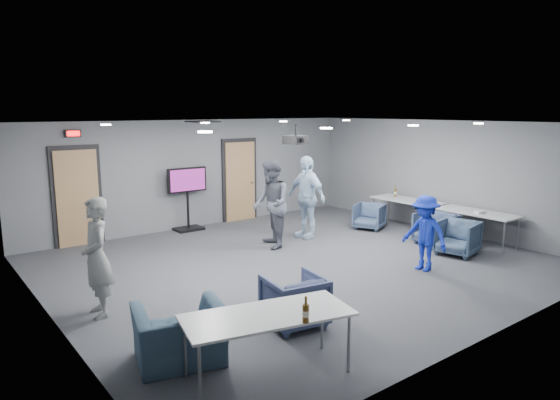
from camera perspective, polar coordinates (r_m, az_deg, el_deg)
floor at (r=9.83m, az=2.20°, el=-7.18°), size 9.00×9.00×0.00m
ceiling at (r=9.38m, az=2.31°, el=8.76°), size 9.00×9.00×0.00m
wall_back at (r=12.81m, az=-9.27°, el=2.99°), size 9.00×0.02×2.70m
wall_front at (r=6.98m, az=23.76°, el=-3.86°), size 9.00×0.02×2.70m
wall_left at (r=7.53m, az=-25.16°, el=-2.98°), size 0.02×8.00×2.70m
wall_right at (r=12.83m, az=17.93°, el=2.64°), size 0.02×8.00×2.70m
door_left at (r=11.71m, az=-22.15°, el=0.28°), size 1.06×0.17×2.24m
door_right at (r=13.41m, az=-4.62°, el=2.20°), size 1.06×0.17×2.24m
exit_sign at (r=11.54m, az=-22.59°, el=7.04°), size 0.32×0.08×0.16m
hvac_diffuser at (r=11.42m, az=-8.81°, el=8.85°), size 0.60×0.60×0.03m
downlights at (r=9.38m, az=2.31°, el=8.67°), size 6.18×3.78×0.02m
person_a at (r=7.64m, az=-20.22°, el=-6.18°), size 0.48×0.67×1.74m
person_b at (r=10.67m, az=-1.03°, el=-0.44°), size 1.04×1.15×1.92m
person_c at (r=11.56m, az=3.01°, el=0.36°), size 0.55×1.15×1.91m
person_d at (r=9.59m, az=16.21°, el=-3.66°), size 0.56×0.93×1.41m
chair_right_a at (r=12.66m, az=10.15°, el=-1.85°), size 0.92×0.91×0.64m
chair_right_b at (r=11.53m, az=17.39°, el=-3.17°), size 0.82×0.80×0.71m
chair_right_c at (r=10.89m, az=19.59°, el=-4.08°), size 0.93×0.91×0.71m
chair_front_a at (r=7.03m, az=1.63°, el=-11.39°), size 0.88×0.90×0.71m
chair_front_b at (r=6.19m, az=-11.33°, el=-14.93°), size 1.24×1.14×0.68m
table_right_a at (r=12.88m, az=14.34°, el=-0.15°), size 0.77×1.84×0.73m
table_right_b at (r=11.82m, az=21.57°, el=-1.48°), size 0.73×1.76×0.73m
table_front_left at (r=5.67m, az=-1.42°, el=-13.27°), size 2.02×1.21×0.73m
bottle_front at (r=5.41m, az=2.95°, el=-12.75°), size 0.08×0.08×0.29m
bottle_right at (r=13.22m, az=13.05°, el=0.82°), size 0.07×0.07×0.28m
snack_box at (r=12.65m, az=16.12°, el=-0.12°), size 0.22×0.18×0.04m
wrapper at (r=11.66m, az=21.86°, el=-1.30°), size 0.24×0.18×0.05m
tv_stand at (r=12.44m, az=-10.51°, el=0.57°), size 1.02×0.48×1.56m
projector at (r=9.28m, az=1.80°, el=6.91°), size 0.46×0.42×0.37m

